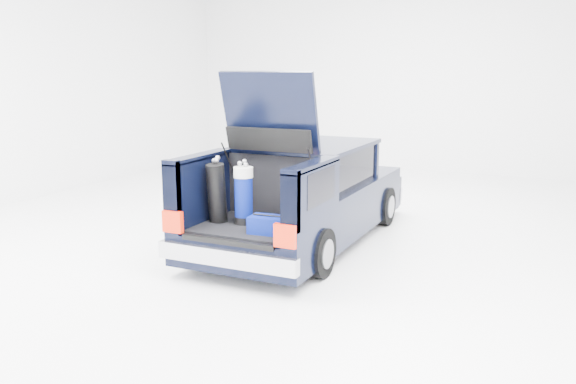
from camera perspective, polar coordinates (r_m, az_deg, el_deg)
The scene contains 6 objects.
ground at distance 9.01m, azimuth 1.35°, elevation -4.64°, with size 14.00×14.00×0.00m, color white.
car at distance 8.94m, azimuth 1.64°, elevation -0.32°, with size 1.87×4.65×2.47m.
red_suitcase at distance 7.46m, azimuth 0.94°, elevation -1.18°, with size 0.38×0.30×0.57m.
black_golf_bag at distance 7.67m, azimuth -6.69°, elevation -0.08°, with size 0.24×0.30×0.84m.
blue_golf_bag at distance 7.56m, azimuth -4.17°, elevation -0.26°, with size 0.25×0.25×0.81m.
blue_duffel at distance 7.17m, azimuth -1.90°, elevation -3.07°, with size 0.44×0.31×0.22m.
Camera 1 is at (3.46, -7.93, 2.51)m, focal length 38.00 mm.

